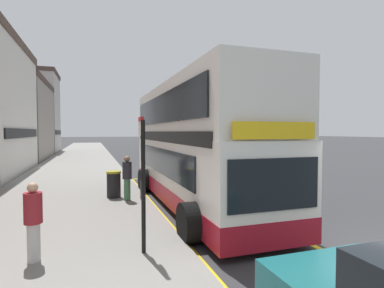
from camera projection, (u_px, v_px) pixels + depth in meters
The scene contains 12 objects.
ground_plane at pixel (144, 154), 36.48m from camera, with size 260.00×260.00×0.00m, color #333335.
pavement_near at pixel (83, 155), 34.27m from camera, with size 6.00×76.00×0.14m, color gray.
double_decker_bus at pixel (193, 149), 11.19m from camera, with size 3.18×10.51×4.40m.
bus_bay_markings at pixel (190, 203), 11.45m from camera, with size 2.98×13.00×0.01m.
bus_stop_sign at pixel (143, 174), 6.38m from camera, with size 0.09×0.51×2.87m.
terrace_mid at pixel (0, 119), 28.77m from camera, with size 8.35×11.25×8.67m.
terrace_corner at pixel (14, 112), 37.78m from camera, with size 10.18×7.41×10.38m.
parked_car_grey_kerbside at pixel (156, 144), 44.92m from camera, with size 2.09×4.20×1.62m.
parked_car_maroon_behind at pixel (233, 155), 24.02m from camera, with size 2.09×4.20×1.62m.
pedestrian_waiting_near_sign at pixel (127, 176), 11.21m from camera, with size 0.34×0.34×1.65m.
pedestrian_further_back at pixel (33, 219), 5.90m from camera, with size 0.34×0.34×1.57m.
litter_bin at pixel (114, 184), 11.74m from camera, with size 0.55×0.55×1.02m.
Camera 1 is at (-6.04, -4.36, 2.69)m, focal length 28.26 mm.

